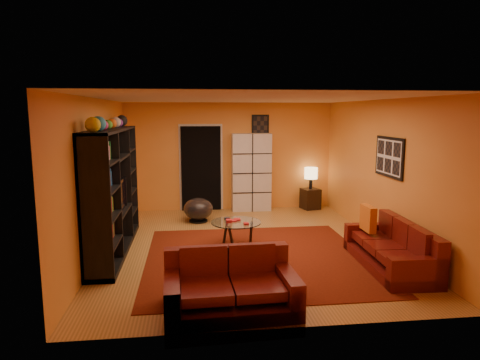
{
  "coord_description": "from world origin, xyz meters",
  "views": [
    {
      "loc": [
        -0.99,
        -7.34,
        2.38
      ],
      "look_at": [
        -0.09,
        0.1,
        1.18
      ],
      "focal_mm": 32.0,
      "sensor_mm": 36.0,
      "label": 1
    }
  ],
  "objects": [
    {
      "name": "floor",
      "position": [
        0.0,
        0.0,
        0.0
      ],
      "size": [
        6.0,
        6.0,
        0.0
      ],
      "primitive_type": "plane",
      "color": "olive",
      "rests_on": "ground"
    },
    {
      "name": "ceiling",
      "position": [
        0.0,
        0.0,
        2.6
      ],
      "size": [
        6.0,
        6.0,
        0.0
      ],
      "primitive_type": "plane",
      "rotation": [
        3.14,
        0.0,
        0.0
      ],
      "color": "white",
      "rests_on": "wall_back"
    },
    {
      "name": "wall_back",
      "position": [
        0.0,
        3.0,
        1.3
      ],
      "size": [
        6.0,
        0.0,
        6.0
      ],
      "primitive_type": "plane",
      "rotation": [
        1.57,
        0.0,
        0.0
      ],
      "color": "orange",
      "rests_on": "floor"
    },
    {
      "name": "wall_front",
      "position": [
        0.0,
        -3.0,
        1.3
      ],
      "size": [
        6.0,
        0.0,
        6.0
      ],
      "primitive_type": "plane",
      "rotation": [
        -1.57,
        0.0,
        0.0
      ],
      "color": "orange",
      "rests_on": "floor"
    },
    {
      "name": "wall_left",
      "position": [
        -2.5,
        0.0,
        1.3
      ],
      "size": [
        0.0,
        6.0,
        6.0
      ],
      "primitive_type": "plane",
      "rotation": [
        1.57,
        0.0,
        1.57
      ],
      "color": "orange",
      "rests_on": "floor"
    },
    {
      "name": "wall_right",
      "position": [
        2.5,
        0.0,
        1.3
      ],
      "size": [
        0.0,
        6.0,
        6.0
      ],
      "primitive_type": "plane",
      "rotation": [
        1.57,
        0.0,
        -1.57
      ],
      "color": "orange",
      "rests_on": "floor"
    },
    {
      "name": "rug",
      "position": [
        0.1,
        -0.7,
        0.01
      ],
      "size": [
        3.6,
        3.6,
        0.01
      ],
      "primitive_type": "cube",
      "color": "#4F1409",
      "rests_on": "floor"
    },
    {
      "name": "doorway",
      "position": [
        -0.7,
        2.96,
        1.02
      ],
      "size": [
        0.95,
        0.1,
        2.04
      ],
      "primitive_type": "cube",
      "color": "black",
      "rests_on": "floor"
    },
    {
      "name": "wall_art_right",
      "position": [
        2.48,
        -0.3,
        1.6
      ],
      "size": [
        0.03,
        1.0,
        0.7
      ],
      "primitive_type": "cube",
      "color": "black",
      "rests_on": "wall_right"
    },
    {
      "name": "wall_art_back",
      "position": [
        0.75,
        2.98,
        2.05
      ],
      "size": [
        0.42,
        0.03,
        0.52
      ],
      "primitive_type": "cube",
      "color": "black",
      "rests_on": "wall_back"
    },
    {
      "name": "entertainment_unit",
      "position": [
        -2.27,
        0.0,
        1.05
      ],
      "size": [
        0.45,
        3.0,
        2.1
      ],
      "primitive_type": "cube",
      "color": "black",
      "rests_on": "floor"
    },
    {
      "name": "tv",
      "position": [
        -2.23,
        -0.04,
        0.98
      ],
      "size": [
        0.9,
        0.12,
        0.52
      ],
      "primitive_type": "imported",
      "rotation": [
        0.0,
        0.0,
        1.57
      ],
      "color": "black",
      "rests_on": "entertainment_unit"
    },
    {
      "name": "sofa",
      "position": [
        2.13,
        -1.34,
        0.29
      ],
      "size": [
        0.87,
        1.97,
        0.85
      ],
      "rotation": [
        0.0,
        0.0,
        -0.04
      ],
      "color": "#510D0A",
      "rests_on": "rug"
    },
    {
      "name": "loveseat",
      "position": [
        -0.52,
        -2.41,
        0.28
      ],
      "size": [
        1.62,
        1.01,
        0.85
      ],
      "rotation": [
        0.0,
        0.0,
        1.61
      ],
      "color": "#510D0A",
      "rests_on": "rug"
    },
    {
      "name": "throw_pillow",
      "position": [
        1.95,
        -0.74,
        0.63
      ],
      "size": [
        0.12,
        0.42,
        0.42
      ],
      "primitive_type": "cube",
      "color": "orange",
      "rests_on": "sofa"
    },
    {
      "name": "coffee_table",
      "position": [
        -0.18,
        -0.03,
        0.41
      ],
      "size": [
        0.89,
        0.89,
        0.45
      ],
      "rotation": [
        0.0,
        0.0,
        0.12
      ],
      "color": "silver",
      "rests_on": "floor"
    },
    {
      "name": "storage_cabinet",
      "position": [
        0.51,
        2.8,
        0.93
      ],
      "size": [
        0.94,
        0.43,
        1.87
      ],
      "primitive_type": "cube",
      "rotation": [
        0.0,
        0.0,
        -0.02
      ],
      "color": "silver",
      "rests_on": "floor"
    },
    {
      "name": "bowl_chair",
      "position": [
        -0.8,
        1.8,
        0.28
      ],
      "size": [
        0.64,
        0.64,
        0.52
      ],
      "color": "black",
      "rests_on": "floor"
    },
    {
      "name": "side_table",
      "position": [
        1.98,
        2.75,
        0.25
      ],
      "size": [
        0.48,
        0.48,
        0.5
      ],
      "primitive_type": "cube",
      "rotation": [
        0.0,
        0.0,
        0.23
      ],
      "color": "black",
      "rests_on": "floor"
    },
    {
      "name": "table_lamp",
      "position": [
        1.98,
        2.75,
        0.88
      ],
      "size": [
        0.32,
        0.32,
        0.53
      ],
      "color": "black",
      "rests_on": "side_table"
    }
  ]
}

